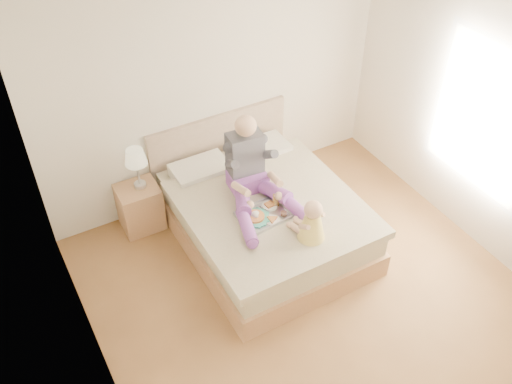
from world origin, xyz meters
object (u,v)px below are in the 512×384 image
nightstand (140,207)px  baby (311,223)px  adult (253,174)px  tray (263,213)px  bed (261,214)px

nightstand → baby: bearing=-52.2°
adult → baby: 0.83m
tray → baby: bearing=-67.4°
tray → baby: size_ratio=1.17×
baby → bed: bearing=78.0°
tray → baby: baby is taller
nightstand → tray: bearing=-48.8°
tray → baby: (0.24, -0.47, 0.15)m
adult → bed: bearing=-20.0°
bed → nightstand: bearing=143.5°
baby → tray: bearing=98.6°
bed → nightstand: bed is taller
nightstand → adult: bearing=-36.4°
bed → nightstand: size_ratio=4.06×
bed → baby: baby is taller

